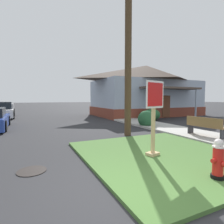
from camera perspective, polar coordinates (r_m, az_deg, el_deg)
The scene contains 12 objects.
ground_plane at distance 3.54m, azimuth 4.11°, elevation -26.41°, with size 160.00×160.00×0.00m, color #2B2B2D.
grass_corner_patch at distance 6.07m, azimuth 15.39°, elevation -12.75°, with size 4.76×5.20×0.08m, color #477033.
sidewalk_strip at distance 11.96m, azimuth 13.46°, elevation -4.17°, with size 2.20×19.41×0.12m, color #B2AFA8.
fire_hydrant at distance 4.61m, azimuth 30.48°, elevation -12.90°, with size 0.38×0.34×0.87m.
stop_sign at distance 5.56m, azimuth 13.04°, elevation -1.92°, with size 0.78×0.36×2.24m.
manhole_cover at distance 5.13m, azimuth -23.96°, elevation -16.60°, with size 0.70×0.70×0.02m, color black.
pickup_truck_white at distance 19.55m, azimuth -31.54°, elevation 0.22°, with size 2.36×5.50×1.48m.
street_bench at distance 9.09m, azimuth 27.20°, elevation -3.82°, with size 0.54×1.72×0.85m.
utility_pole at distance 9.46m, azimuth 5.18°, elevation 26.42°, with size 1.34×0.32×10.45m.
corner_house at distance 20.02m, azimuth 10.71°, elevation 6.88°, with size 11.30×7.89×5.30m.
shrub_near_porch at distance 15.04m, azimuth 12.45°, elevation -0.82°, with size 1.33×1.33×0.95m, color #275D32.
shrub_by_curb at distance 11.59m, azimuth 10.67°, elevation -2.12°, with size 1.03×1.03×1.03m, color #265934.
Camera 1 is at (-1.48, -2.65, 1.81)m, focal length 29.03 mm.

